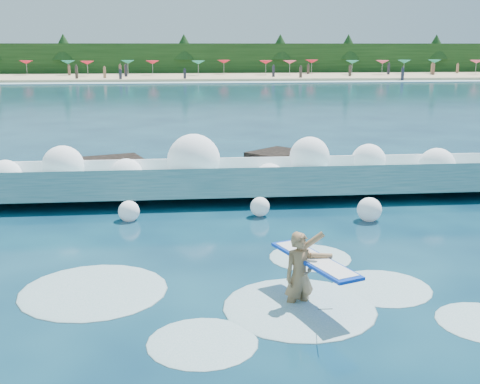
{
  "coord_description": "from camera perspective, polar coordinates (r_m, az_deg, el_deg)",
  "views": [
    {
      "loc": [
        0.06,
        -12.02,
        4.64
      ],
      "look_at": [
        1.5,
        2.0,
        1.2
      ],
      "focal_mm": 45.0,
      "sensor_mm": 36.0,
      "label": 1
    }
  ],
  "objects": [
    {
      "name": "surfer_with_board",
      "position": [
        11.1,
        6.0,
        -7.62
      ],
      "size": [
        1.29,
        2.87,
        1.67
      ],
      "color": "#9B6F48",
      "rests_on": "ground"
    },
    {
      "name": "ground",
      "position": [
        12.89,
        -5.78,
        -7.46
      ],
      "size": [
        200.0,
        200.0,
        0.0
      ],
      "primitive_type": "plane",
      "color": "#072039",
      "rests_on": "ground"
    },
    {
      "name": "beachgoers",
      "position": [
        87.8,
        -14.94,
        10.94
      ],
      "size": [
        103.32,
        13.76,
        1.93
      ],
      "color": "#3F332D",
      "rests_on": "ground"
    },
    {
      "name": "wave_spray",
      "position": [
        18.66,
        -1.53,
        2.43
      ],
      "size": [
        14.38,
        4.43,
        2.01
      ],
      "color": "white",
      "rests_on": "ground"
    },
    {
      "name": "rock_cluster",
      "position": [
        20.29,
        -4.91,
        1.61
      ],
      "size": [
        8.17,
        3.16,
        1.28
      ],
      "color": "black",
      "rests_on": "ground"
    },
    {
      "name": "surf_foam",
      "position": [
        11.54,
        0.2,
        -9.99
      ],
      "size": [
        9.17,
        5.58,
        0.14
      ],
      "color": "silver",
      "rests_on": "ground"
    },
    {
      "name": "beach",
      "position": [
        90.13,
        -6.0,
        10.81
      ],
      "size": [
        140.0,
        20.0,
        0.4
      ],
      "primitive_type": "cube",
      "color": "tan",
      "rests_on": "ground"
    },
    {
      "name": "wet_band",
      "position": [
        79.16,
        -6.0,
        10.3
      ],
      "size": [
        140.0,
        5.0,
        0.08
      ],
      "primitive_type": "cube",
      "color": "silver",
      "rests_on": "ground"
    },
    {
      "name": "beach_umbrellas",
      "position": [
        92.07,
        -6.13,
        12.14
      ],
      "size": [
        109.96,
        6.64,
        0.5
      ],
      "color": "#DC4064",
      "rests_on": "ground"
    },
    {
      "name": "breaking_wave",
      "position": [
        18.91,
        -1.38,
        1.14
      ],
      "size": [
        17.5,
        2.75,
        1.51
      ],
      "color": "teal",
      "rests_on": "ground"
    },
    {
      "name": "treeline",
      "position": [
        100.05,
        -6.04,
        12.4
      ],
      "size": [
        140.0,
        4.0,
        5.0
      ],
      "primitive_type": "cube",
      "color": "black",
      "rests_on": "ground"
    }
  ]
}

